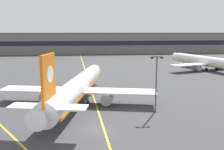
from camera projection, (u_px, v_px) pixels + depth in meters
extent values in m
plane|color=#3D3D3F|center=(96.00, 129.00, 39.10)|extent=(400.00, 400.00, 0.00)
cube|color=yellow|center=(90.00, 87.00, 68.47)|extent=(7.84, 179.85, 0.01)
cube|color=yellow|center=(4.00, 128.00, 39.56)|extent=(32.63, 50.67, 0.01)
cylinder|color=white|center=(77.00, 87.00, 52.01)|extent=(11.53, 35.97, 3.80)
cone|color=white|center=(94.00, 72.00, 70.90)|extent=(4.09, 3.32, 3.61)
cone|color=white|center=(40.00, 117.00, 32.95)|extent=(3.39, 3.35, 2.85)
cube|color=orange|center=(77.00, 92.00, 52.19)|extent=(10.83, 33.14, 0.44)
cube|color=black|center=(93.00, 70.00, 68.93)|extent=(3.02, 1.69, 0.60)
cube|color=white|center=(78.00, 90.00, 52.75)|extent=(32.28, 11.63, 0.36)
cylinder|color=gray|center=(47.00, 97.00, 52.65)|extent=(3.03, 4.01, 2.30)
cylinder|color=black|center=(50.00, 94.00, 54.46)|extent=(1.95, 0.60, 1.95)
cylinder|color=gray|center=(107.00, 98.00, 51.31)|extent=(3.03, 4.01, 2.30)
cylinder|color=black|center=(108.00, 96.00, 53.12)|extent=(1.95, 0.60, 1.95)
cube|color=orange|center=(48.00, 80.00, 35.76)|extent=(1.43, 4.77, 7.20)
cylinder|color=white|center=(49.00, 74.00, 35.92)|extent=(0.95, 2.44, 2.40)
cube|color=white|center=(48.00, 107.00, 35.81)|extent=(11.35, 5.12, 0.24)
cylinder|color=#4C4C51|center=(91.00, 82.00, 66.56)|extent=(0.24, 0.24, 1.60)
cylinder|color=black|center=(91.00, 86.00, 66.74)|extent=(0.59, 0.97, 0.90)
cylinder|color=#4C4C51|center=(62.00, 98.00, 50.63)|extent=(0.24, 0.24, 1.60)
cylinder|color=black|center=(62.00, 103.00, 50.83)|extent=(0.67, 1.36, 1.30)
cylinder|color=#4C4C51|center=(88.00, 98.00, 50.07)|extent=(0.24, 0.24, 1.60)
cylinder|color=black|center=(88.00, 104.00, 50.27)|extent=(0.67, 1.36, 1.30)
cylinder|color=white|center=(208.00, 61.00, 95.36)|extent=(14.02, 33.69, 3.61)
cone|color=white|center=(177.00, 57.00, 111.84)|extent=(4.03, 3.41, 3.43)
cube|color=#DBBC66|center=(208.00, 64.00, 95.53)|extent=(13.11, 31.06, 0.42)
cube|color=black|center=(179.00, 56.00, 110.11)|extent=(2.90, 1.83, 0.57)
cube|color=white|center=(207.00, 63.00, 96.01)|extent=(30.36, 13.75, 0.34)
cylinder|color=gray|center=(196.00, 68.00, 92.97)|extent=(3.14, 3.93, 2.19)
cylinder|color=black|center=(193.00, 67.00, 94.55)|extent=(1.82, 0.74, 1.86)
cylinder|color=gray|center=(220.00, 66.00, 97.74)|extent=(3.14, 3.93, 2.19)
cylinder|color=black|center=(217.00, 65.00, 99.32)|extent=(1.82, 0.74, 1.86)
cylinder|color=#4C4C51|center=(183.00, 62.00, 108.08)|extent=(0.23, 0.23, 1.52)
cylinder|color=black|center=(183.00, 65.00, 108.25)|extent=(0.63, 0.93, 0.86)
cylinder|color=#4C4C51|center=(207.00, 67.00, 92.93)|extent=(0.23, 0.23, 1.52)
cylinder|color=black|center=(206.00, 70.00, 93.12)|extent=(0.74, 1.29, 1.24)
cylinder|color=#4C4C51|center=(217.00, 66.00, 94.93)|extent=(0.23, 0.23, 1.52)
cylinder|color=black|center=(217.00, 69.00, 95.12)|extent=(0.74, 1.29, 1.24)
cylinder|color=#515156|center=(156.00, 84.00, 46.64)|extent=(0.28, 0.28, 10.32)
cylinder|color=#333338|center=(155.00, 111.00, 47.53)|extent=(0.90, 0.90, 0.10)
cube|color=#515156|center=(157.00, 57.00, 45.77)|extent=(2.20, 0.16, 0.16)
cube|color=black|center=(152.00, 58.00, 45.71)|extent=(0.44, 0.36, 0.28)
cube|color=black|center=(162.00, 58.00, 45.90)|extent=(0.44, 0.36, 0.28)
cone|color=orange|center=(79.00, 86.00, 68.06)|extent=(0.36, 0.36, 0.55)
cylinder|color=white|center=(79.00, 86.00, 68.05)|extent=(0.23, 0.23, 0.07)
cube|color=orange|center=(79.00, 87.00, 68.10)|extent=(0.44, 0.44, 0.03)
cube|color=slate|center=(104.00, 43.00, 163.93)|extent=(160.62, 12.00, 12.67)
cube|color=black|center=(105.00, 43.00, 157.94)|extent=(154.20, 0.12, 2.80)
cube|color=#4E4A47|center=(104.00, 33.00, 162.80)|extent=(161.02, 12.40, 0.40)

